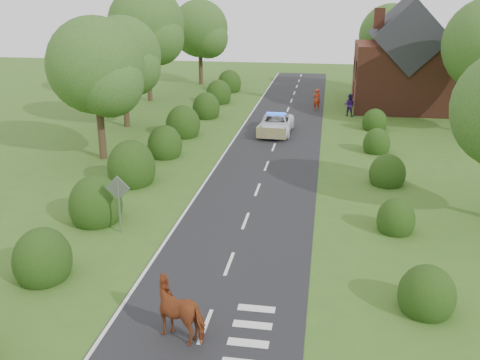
% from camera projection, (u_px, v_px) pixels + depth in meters
% --- Properties ---
extents(ground, '(120.00, 120.00, 0.00)m').
position_uv_depth(ground, '(229.00, 264.00, 19.89)').
color(ground, '#38611F').
extents(road, '(6.00, 70.00, 0.02)m').
position_uv_depth(road, '(272.00, 152.00, 33.84)').
color(road, black).
rests_on(road, ground).
extents(road_markings, '(4.96, 70.00, 0.01)m').
position_uv_depth(road_markings, '(242.00, 160.00, 32.15)').
color(road_markings, white).
rests_on(road_markings, road).
extents(hedgerow_left, '(2.75, 50.41, 3.00)m').
position_uv_depth(hedgerow_left, '(157.00, 150.00, 31.51)').
color(hedgerow_left, black).
rests_on(hedgerow_left, ground).
extents(hedgerow_right, '(2.10, 45.78, 2.10)m').
position_uv_depth(hedgerow_right, '(385.00, 167.00, 29.13)').
color(hedgerow_right, black).
rests_on(hedgerow_right, ground).
extents(tree_left_a, '(5.74, 5.60, 8.38)m').
position_uv_depth(tree_left_a, '(99.00, 70.00, 30.63)').
color(tree_left_a, '#332316').
rests_on(tree_left_a, ground).
extents(tree_left_b, '(5.74, 5.60, 8.07)m').
position_uv_depth(tree_left_b, '(125.00, 59.00, 38.41)').
color(tree_left_b, '#332316').
rests_on(tree_left_b, ground).
extents(tree_left_c, '(6.97, 6.80, 10.22)m').
position_uv_depth(tree_left_c, '(149.00, 28.00, 47.41)').
color(tree_left_c, '#332316').
rests_on(tree_left_c, ground).
extents(tree_left_d, '(6.15, 6.00, 8.89)m').
position_uv_depth(tree_left_d, '(202.00, 31.00, 56.65)').
color(tree_left_d, '#332316').
rests_on(tree_left_d, ground).
extents(tree_right_c, '(6.15, 6.00, 8.58)m').
position_uv_depth(tree_right_c, '(393.00, 38.00, 51.91)').
color(tree_right_c, '#332316').
rests_on(tree_right_c, ground).
extents(road_sign, '(1.06, 0.08, 2.53)m').
position_uv_depth(road_sign, '(118.00, 196.00, 21.96)').
color(road_sign, gray).
rests_on(road_sign, ground).
extents(house, '(8.00, 7.40, 9.17)m').
position_uv_depth(house, '(404.00, 64.00, 45.09)').
color(house, brown).
rests_on(house, ground).
extents(cow, '(2.30, 1.62, 1.47)m').
position_uv_depth(cow, '(182.00, 312.00, 15.59)').
color(cow, brown).
rests_on(cow, ground).
extents(police_van, '(2.39, 5.01, 1.51)m').
position_uv_depth(police_van, '(276.00, 124.00, 38.03)').
color(police_van, white).
rests_on(police_van, ground).
extents(pedestrian_red, '(0.76, 0.61, 1.80)m').
position_uv_depth(pedestrian_red, '(317.00, 99.00, 45.59)').
color(pedestrian_red, '#B73216').
rests_on(pedestrian_red, ground).
extents(pedestrian_purple, '(1.06, 0.94, 1.82)m').
position_uv_depth(pedestrian_purple, '(349.00, 105.00, 43.30)').
color(pedestrian_purple, '#31165B').
rests_on(pedestrian_purple, ground).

